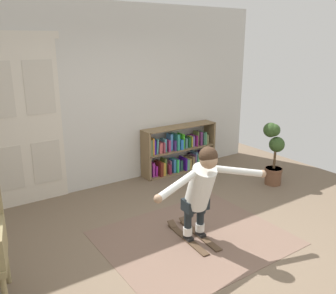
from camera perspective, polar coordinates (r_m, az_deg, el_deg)
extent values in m
plane|color=#705E4A|center=(4.25, 6.46, -16.67)|extent=(7.20, 7.20, 0.00)
cube|color=silver|center=(5.83, -10.01, 7.73)|extent=(6.00, 0.10, 2.90)
cube|color=beige|center=(5.39, -24.93, 2.72)|extent=(0.55, 0.04, 2.35)
cube|color=beige|center=(5.53, -24.16, -3.23)|extent=(0.41, 0.01, 0.64)
cube|color=beige|center=(5.50, -19.31, 3.60)|extent=(0.55, 0.04, 2.35)
cube|color=beige|center=(5.39, -19.78, 8.91)|extent=(0.41, 0.01, 0.76)
cube|color=beige|center=(5.63, -18.69, -2.27)|extent=(0.41, 0.01, 0.64)
cube|color=beige|center=(5.31, -23.57, 16.11)|extent=(1.22, 0.04, 0.10)
cube|color=brown|center=(4.54, 4.11, -14.22)|extent=(2.15, 1.78, 0.01)
cube|color=olive|center=(6.16, -3.55, -1.36)|extent=(0.04, 0.30, 0.85)
cube|color=olive|center=(6.96, 6.57, 0.68)|extent=(0.04, 0.30, 0.85)
cube|color=olive|center=(6.67, 1.79, -3.71)|extent=(1.43, 0.30, 0.02)
cube|color=olive|center=(6.54, 1.82, -0.28)|extent=(1.43, 0.30, 0.02)
cube|color=olive|center=(6.43, 1.85, 3.28)|extent=(1.43, 0.30, 0.02)
cube|color=#4C3C70|center=(6.29, -3.20, -3.89)|extent=(0.05, 0.15, 0.21)
cube|color=#9E2F95|center=(6.31, -2.58, -3.55)|extent=(0.04, 0.14, 0.26)
cube|color=#BB28B3|center=(6.35, -2.08, -3.77)|extent=(0.04, 0.14, 0.19)
cube|color=maroon|center=(6.36, -1.49, -3.40)|extent=(0.07, 0.24, 0.26)
cube|color=gold|center=(6.41, -1.00, -3.40)|extent=(0.06, 0.20, 0.23)
cube|color=#4F6E31|center=(6.45, -0.70, -2.98)|extent=(0.05, 0.15, 0.29)
cube|color=maroon|center=(6.47, -0.11, -3.38)|extent=(0.06, 0.21, 0.19)
cube|color=#88557A|center=(6.52, 0.09, -3.03)|extent=(0.03, 0.17, 0.23)
cube|color=#3472B3|center=(6.52, 0.73, -2.93)|extent=(0.05, 0.16, 0.25)
cube|color=#38D75D|center=(6.55, 1.15, -2.88)|extent=(0.04, 0.21, 0.24)
cube|color=#4932D2|center=(6.60, 1.32, -2.76)|extent=(0.03, 0.19, 0.23)
cube|color=#2A5948|center=(6.64, 1.86, -2.85)|extent=(0.06, 0.15, 0.19)
cube|color=#3F1693|center=(6.65, 2.40, -2.59)|extent=(0.03, 0.24, 0.24)
cube|color=#60AB7D|center=(6.69, 2.74, -2.64)|extent=(0.06, 0.22, 0.21)
cube|color=#AB904D|center=(6.75, 3.02, -2.48)|extent=(0.06, 0.23, 0.20)
cube|color=#7D6547|center=(6.76, 3.66, -2.35)|extent=(0.05, 0.19, 0.22)
cube|color=#6A4A78|center=(6.80, 3.89, -2.10)|extent=(0.03, 0.23, 0.25)
cube|color=#4B719E|center=(6.82, 4.12, -1.86)|extent=(0.03, 0.19, 0.30)
cube|color=#59D479|center=(6.86, 4.45, -2.05)|extent=(0.06, 0.22, 0.23)
cube|color=#5D9C93|center=(6.89, 5.05, -1.99)|extent=(0.07, 0.22, 0.23)
cube|color=#3C1E63|center=(6.93, 5.33, -1.71)|extent=(0.04, 0.19, 0.27)
cube|color=#4C9221|center=(6.97, 5.93, -1.85)|extent=(0.07, 0.24, 0.22)
cube|color=#57764A|center=(6.13, -3.19, 0.00)|extent=(0.05, 0.23, 0.28)
cube|color=orange|center=(6.17, -2.77, 0.20)|extent=(0.03, 0.21, 0.30)
cube|color=#3B1AA5|center=(6.20, -2.51, 0.09)|extent=(0.03, 0.20, 0.26)
cube|color=teal|center=(6.22, -2.04, 0.19)|extent=(0.05, 0.17, 0.26)
cube|color=#D35F64|center=(6.27, -1.54, -0.04)|extent=(0.07, 0.19, 0.19)
cube|color=#84384C|center=(6.29, -1.05, 0.03)|extent=(0.03, 0.22, 0.19)
cube|color=#55A9BD|center=(6.33, -0.73, 0.34)|extent=(0.04, 0.15, 0.23)
cube|color=#A5366F|center=(6.36, -0.19, 0.31)|extent=(0.04, 0.20, 0.20)
cube|color=#498AD0|center=(6.39, 0.25, 0.83)|extent=(0.06, 0.14, 0.30)
cube|color=#492D77|center=(6.42, 0.72, 0.38)|extent=(0.03, 0.22, 0.19)
cube|color=teal|center=(6.44, 1.16, 0.89)|extent=(0.06, 0.22, 0.29)
cube|color=blue|center=(6.49, 1.74, 0.54)|extent=(0.06, 0.23, 0.18)
cube|color=#45D723|center=(6.53, 2.06, 1.02)|extent=(0.03, 0.20, 0.27)
cube|color=#3E6D70|center=(6.57, 2.57, 0.71)|extent=(0.05, 0.17, 0.18)
cube|color=#1A562A|center=(6.62, 3.04, 0.85)|extent=(0.04, 0.18, 0.19)
cube|color=#ADB136|center=(6.63, 3.53, 0.94)|extent=(0.03, 0.15, 0.20)
cube|color=#6F4EA4|center=(6.67, 3.67, 1.05)|extent=(0.04, 0.20, 0.20)
cube|color=#79195C|center=(6.71, 4.15, 1.09)|extent=(0.04, 0.21, 0.20)
cube|color=olive|center=(6.75, 4.51, 1.46)|extent=(0.03, 0.14, 0.26)
cube|color=#632F66|center=(6.76, 4.95, 1.45)|extent=(0.05, 0.17, 0.25)
cube|color=#345F4F|center=(6.80, 5.32, 1.42)|extent=(0.03, 0.19, 0.23)
cube|color=#499362|center=(6.82, 5.57, 1.49)|extent=(0.03, 0.20, 0.24)
cube|color=olive|center=(6.87, 5.91, 1.35)|extent=(0.05, 0.17, 0.18)
cylinder|color=#8F8056|center=(4.04, -24.30, -16.62)|extent=(0.06, 0.06, 0.42)
cube|color=#8F8056|center=(3.61, -25.00, -13.30)|extent=(0.17, 0.56, 0.28)
cylinder|color=brown|center=(6.28, 16.38, -4.45)|extent=(0.27, 0.27, 0.28)
cylinder|color=brown|center=(6.24, 16.47, -3.42)|extent=(0.29, 0.29, 0.04)
cylinder|color=#4C3823|center=(6.18, 16.62, -1.68)|extent=(0.04, 0.04, 0.36)
sphere|color=#304C22|center=(6.13, 16.50, 2.59)|extent=(0.21, 0.21, 0.21)
sphere|color=#304C22|center=(6.17, 16.93, 0.39)|extent=(0.25, 0.25, 0.25)
sphere|color=#304C22|center=(6.14, 16.02, 2.63)|extent=(0.24, 0.24, 0.24)
cube|color=#493524|center=(4.49, 3.12, -14.42)|extent=(0.15, 0.80, 0.01)
cube|color=#493524|center=(4.74, 0.67, -12.13)|extent=(0.10, 0.12, 0.06)
cube|color=black|center=(4.46, 3.27, -14.27)|extent=(0.09, 0.13, 0.04)
cube|color=#493524|center=(4.58, 5.07, -13.80)|extent=(0.15, 0.80, 0.01)
cube|color=#493524|center=(4.82, 2.55, -11.61)|extent=(0.10, 0.12, 0.06)
cube|color=black|center=(4.55, 5.23, -13.65)|extent=(0.09, 0.13, 0.04)
cylinder|color=white|center=(4.43, 3.15, -13.18)|extent=(0.12, 0.12, 0.10)
cylinder|color=black|center=(4.34, 3.19, -10.88)|extent=(0.10, 0.10, 0.30)
cylinder|color=black|center=(4.27, 3.35, -9.54)|extent=(0.12, 0.12, 0.22)
cylinder|color=white|center=(4.52, 5.11, -12.58)|extent=(0.12, 0.12, 0.10)
cylinder|color=black|center=(4.43, 5.18, -10.32)|extent=(0.10, 0.10, 0.30)
cylinder|color=black|center=(4.36, 5.35, -9.00)|extent=(0.12, 0.12, 0.22)
cube|color=black|center=(4.30, 4.37, -9.03)|extent=(0.31, 0.20, 0.14)
cylinder|color=silver|center=(4.14, 5.12, -6.41)|extent=(0.31, 0.46, 0.58)
sphere|color=#A37F62|center=(3.89, 6.49, -2.04)|extent=(0.21, 0.21, 0.20)
sphere|color=#382619|center=(3.89, 6.42, -1.44)|extent=(0.23, 0.23, 0.21)
cylinder|color=silver|center=(3.72, 1.41, -6.15)|extent=(0.59, 0.22, 0.18)
sphere|color=#A37F62|center=(3.54, -1.59, -8.24)|extent=(0.10, 0.10, 0.09)
cylinder|color=silver|center=(4.19, 11.32, -3.81)|extent=(0.57, 0.30, 0.18)
sphere|color=#A37F62|center=(4.32, 14.80, -4.13)|extent=(0.10, 0.10, 0.09)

